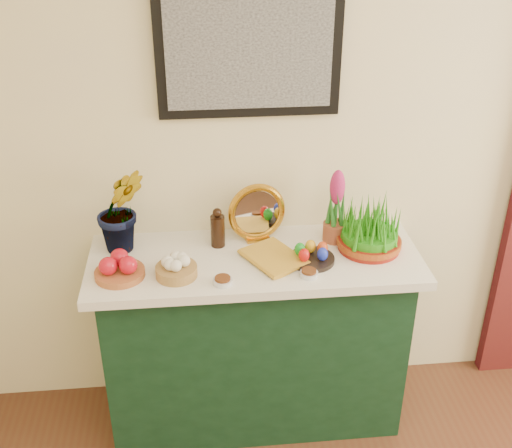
{
  "coord_description": "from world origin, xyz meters",
  "views": [
    {
      "loc": [
        -0.64,
        -0.3,
        2.31
      ],
      "look_at": [
        -0.41,
        1.95,
        1.07
      ],
      "focal_mm": 45.0,
      "sensor_mm": 36.0,
      "label": 1
    }
  ],
  "objects_px": {
    "book": "(255,264)",
    "wheatgrass_sabzeh": "(370,229)",
    "sideboard": "(255,342)",
    "mirror": "(257,213)",
    "hyacinth_green": "(120,196)"
  },
  "relations": [
    {
      "from": "hyacinth_green",
      "to": "book",
      "type": "distance_m",
      "value": 0.62
    },
    {
      "from": "sideboard",
      "to": "hyacinth_green",
      "type": "relative_size",
      "value": 2.59
    },
    {
      "from": "sideboard",
      "to": "book",
      "type": "distance_m",
      "value": 0.49
    },
    {
      "from": "sideboard",
      "to": "book",
      "type": "height_order",
      "value": "book"
    },
    {
      "from": "book",
      "to": "wheatgrass_sabzeh",
      "type": "relative_size",
      "value": 0.92
    },
    {
      "from": "hyacinth_green",
      "to": "mirror",
      "type": "height_order",
      "value": "hyacinth_green"
    },
    {
      "from": "book",
      "to": "wheatgrass_sabzeh",
      "type": "distance_m",
      "value": 0.52
    },
    {
      "from": "mirror",
      "to": "wheatgrass_sabzeh",
      "type": "xyz_separation_m",
      "value": [
        0.47,
        -0.14,
        -0.03
      ]
    },
    {
      "from": "book",
      "to": "sideboard",
      "type": "bearing_deg",
      "value": 54.29
    },
    {
      "from": "hyacinth_green",
      "to": "wheatgrass_sabzeh",
      "type": "height_order",
      "value": "hyacinth_green"
    },
    {
      "from": "sideboard",
      "to": "mirror",
      "type": "relative_size",
      "value": 4.89
    },
    {
      "from": "mirror",
      "to": "book",
      "type": "xyz_separation_m",
      "value": [
        -0.03,
        -0.24,
        -0.11
      ]
    },
    {
      "from": "wheatgrass_sabzeh",
      "to": "sideboard",
      "type": "bearing_deg",
      "value": -178.92
    },
    {
      "from": "hyacinth_green",
      "to": "book",
      "type": "height_order",
      "value": "hyacinth_green"
    },
    {
      "from": "hyacinth_green",
      "to": "wheatgrass_sabzeh",
      "type": "bearing_deg",
      "value": -18.23
    }
  ]
}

